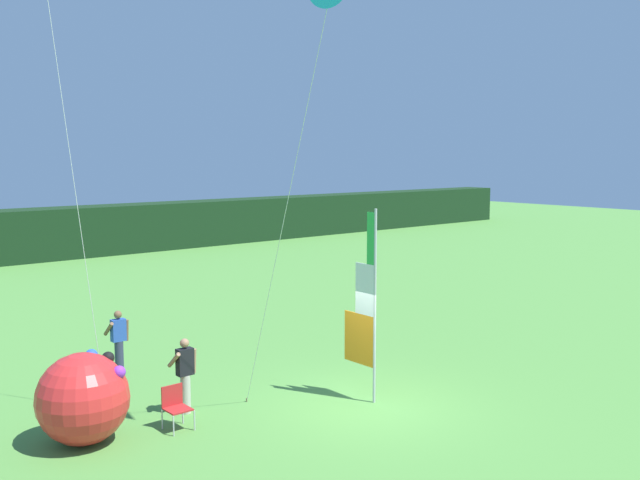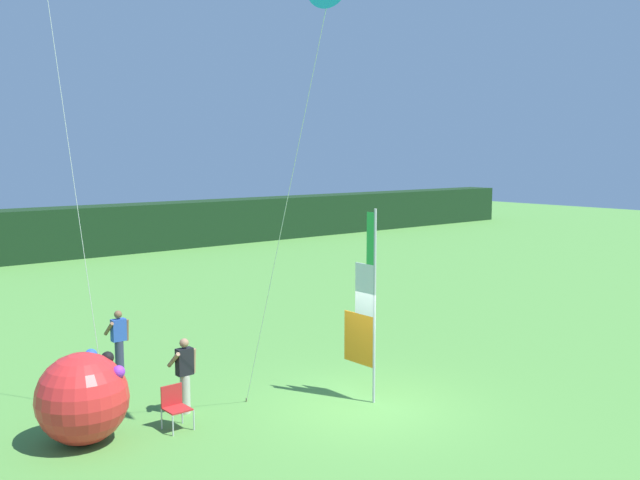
# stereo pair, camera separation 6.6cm
# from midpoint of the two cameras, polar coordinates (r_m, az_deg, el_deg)

# --- Properties ---
(ground_plane) EXTENTS (120.00, 120.00, 0.00)m
(ground_plane) POSITION_cam_midpoint_polar(r_m,az_deg,el_deg) (16.47, 3.71, -13.14)
(ground_plane) COLOR #518E3D
(banner_flag) EXTENTS (0.06, 1.03, 4.44)m
(banner_flag) POSITION_cam_midpoint_polar(r_m,az_deg,el_deg) (16.34, 3.77, -5.53)
(banner_flag) COLOR #B7B7BC
(banner_flag) RESTS_ON ground
(person_near_banner) EXTENTS (0.55, 0.48, 1.67)m
(person_near_banner) POSITION_cam_midpoint_polar(r_m,az_deg,el_deg) (16.04, -10.66, -10.44)
(person_near_banner) COLOR #B7B2A3
(person_near_banner) RESTS_ON ground
(person_mid_field) EXTENTS (0.55, 0.48, 1.69)m
(person_mid_field) POSITION_cam_midpoint_polar(r_m,az_deg,el_deg) (19.04, -15.71, -7.78)
(person_mid_field) COLOR #2D334C
(person_mid_field) RESTS_ON ground
(inflatable_balloon) EXTENTS (1.80, 1.80, 1.80)m
(inflatable_balloon) POSITION_cam_midpoint_polar(r_m,az_deg,el_deg) (14.95, -18.36, -11.93)
(inflatable_balloon) COLOR red
(inflatable_balloon) RESTS_ON ground
(folding_chair) EXTENTS (0.51, 0.51, 0.89)m
(folding_chair) POSITION_cam_midpoint_polar(r_m,az_deg,el_deg) (15.36, -11.42, -12.75)
(folding_chair) COLOR #BCBCC1
(folding_chair) RESTS_ON ground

